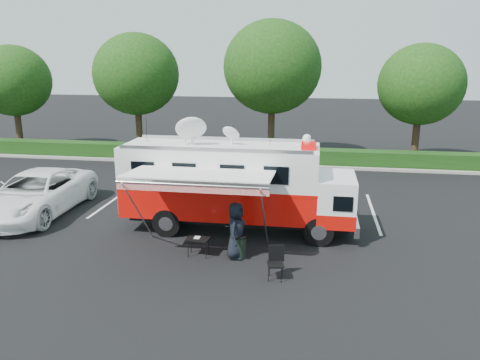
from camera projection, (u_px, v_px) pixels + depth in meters
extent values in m
plane|color=black|center=(238.00, 230.00, 18.43)|extent=(120.00, 120.00, 0.00)
cube|color=#9E998E|center=(333.00, 168.00, 28.28)|extent=(60.00, 0.35, 0.15)
cube|color=black|center=(333.00, 158.00, 29.03)|extent=(60.00, 1.20, 1.00)
cylinder|color=black|center=(18.00, 123.00, 33.13)|extent=(0.44, 0.44, 4.00)
ellipsoid|color=#14380F|center=(13.00, 81.00, 32.37)|extent=(5.12, 5.12, 4.86)
cylinder|color=black|center=(139.00, 123.00, 31.67)|extent=(0.44, 0.44, 4.40)
ellipsoid|color=#14380F|center=(136.00, 74.00, 30.83)|extent=(5.63, 5.63, 5.35)
cylinder|color=black|center=(271.00, 123.00, 30.21)|extent=(0.44, 0.44, 4.80)
ellipsoid|color=#14380F|center=(272.00, 67.00, 29.29)|extent=(6.14, 6.14, 5.84)
cylinder|color=black|center=(416.00, 133.00, 28.90)|extent=(0.44, 0.44, 4.00)
ellipsoid|color=#14380F|center=(421.00, 84.00, 28.14)|extent=(5.12, 5.12, 4.86)
cube|color=silver|center=(1.00, 194.00, 23.25)|extent=(0.12, 5.50, 0.01)
cube|color=silver|center=(114.00, 199.00, 22.31)|extent=(0.12, 5.50, 0.01)
cube|color=silver|center=(238.00, 206.00, 21.37)|extent=(0.12, 5.50, 0.01)
cube|color=silver|center=(373.00, 213.00, 20.43)|extent=(0.12, 5.50, 0.01)
cube|color=black|center=(238.00, 217.00, 18.30)|extent=(8.41, 1.37, 0.29)
cylinder|color=black|center=(319.00, 231.00, 16.78)|extent=(1.08, 0.31, 1.08)
cylinder|color=black|center=(319.00, 212.00, 18.83)|extent=(1.08, 0.31, 1.08)
cylinder|color=black|center=(167.00, 223.00, 17.67)|extent=(1.08, 0.31, 1.08)
cylinder|color=black|center=(183.00, 205.00, 19.72)|extent=(1.08, 0.31, 1.08)
cube|color=silver|center=(354.00, 222.00, 17.59)|extent=(0.20, 2.45, 0.39)
cube|color=white|center=(336.00, 197.00, 17.46)|extent=(1.37, 2.45, 1.66)
cube|color=red|center=(335.00, 212.00, 17.61)|extent=(1.39, 2.47, 0.54)
cube|color=black|center=(354.00, 191.00, 17.29)|extent=(0.12, 2.15, 0.68)
cube|color=red|center=(221.00, 198.00, 18.21)|extent=(7.43, 2.45, 1.17)
cube|color=red|center=(220.00, 184.00, 18.06)|extent=(7.45, 2.47, 0.10)
cube|color=white|center=(220.00, 165.00, 17.87)|extent=(7.43, 2.45, 1.37)
cube|color=white|center=(220.00, 147.00, 17.69)|extent=(7.43, 2.45, 0.08)
cube|color=#CC0505|center=(309.00, 146.00, 17.13)|extent=(0.54, 0.93, 0.16)
sphere|color=white|center=(307.00, 138.00, 18.05)|extent=(0.33, 0.33, 0.33)
ellipsoid|color=white|center=(191.00, 128.00, 17.54)|extent=(1.17, 1.17, 0.35)
ellipsoid|color=white|center=(231.00, 133.00, 17.68)|extent=(0.68, 0.68, 0.20)
cylinder|color=black|center=(147.00, 130.00, 18.41)|extent=(0.02, 0.02, 0.98)
cylinder|color=black|center=(185.00, 131.00, 18.16)|extent=(0.02, 0.02, 0.98)
cylinder|color=black|center=(270.00, 133.00, 17.64)|extent=(0.02, 0.02, 0.98)
cube|color=white|center=(200.00, 174.00, 15.56)|extent=(4.89, 2.34, 0.20)
cube|color=red|center=(191.00, 188.00, 14.50)|extent=(4.89, 0.04, 0.27)
cylinder|color=#B2B2B7|center=(191.00, 185.00, 14.45)|extent=(4.89, 0.07, 0.07)
cylinder|color=#B2B2B7|center=(139.00, 212.00, 16.20)|extent=(0.05, 2.53, 2.82)
cylinder|color=#B2B2B7|center=(265.00, 219.00, 15.51)|extent=(0.05, 2.53, 2.82)
imported|color=white|center=(38.00, 214.00, 20.32)|extent=(3.13, 6.58, 1.81)
imported|color=black|center=(236.00, 257.00, 15.91)|extent=(0.70, 1.01, 1.95)
cube|color=black|center=(198.00, 239.00, 15.90)|extent=(0.81, 0.61, 0.04)
cylinder|color=black|center=(188.00, 249.00, 15.84)|extent=(0.02, 0.02, 0.62)
cylinder|color=black|center=(191.00, 244.00, 16.21)|extent=(0.02, 0.02, 0.62)
cylinder|color=black|center=(206.00, 250.00, 15.74)|extent=(0.02, 0.02, 0.62)
cylinder|color=black|center=(209.00, 245.00, 16.11)|extent=(0.02, 0.02, 0.62)
cube|color=silver|center=(197.00, 237.00, 15.95)|extent=(0.20, 0.27, 0.01)
cube|color=black|center=(276.00, 265.00, 14.24)|extent=(0.58, 0.58, 0.04)
cube|color=black|center=(276.00, 253.00, 14.40)|extent=(0.49, 0.14, 0.54)
cylinder|color=black|center=(268.00, 274.00, 14.15)|extent=(0.02, 0.02, 0.49)
cylinder|color=black|center=(270.00, 269.00, 14.52)|extent=(0.02, 0.02, 0.49)
cylinder|color=black|center=(281.00, 275.00, 14.08)|extent=(0.02, 0.02, 0.49)
cylinder|color=black|center=(282.00, 269.00, 14.46)|extent=(0.02, 0.02, 0.49)
cylinder|color=black|center=(239.00, 247.00, 15.80)|extent=(0.49, 0.49, 0.76)
cylinder|color=black|center=(239.00, 236.00, 15.69)|extent=(0.53, 0.53, 0.04)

